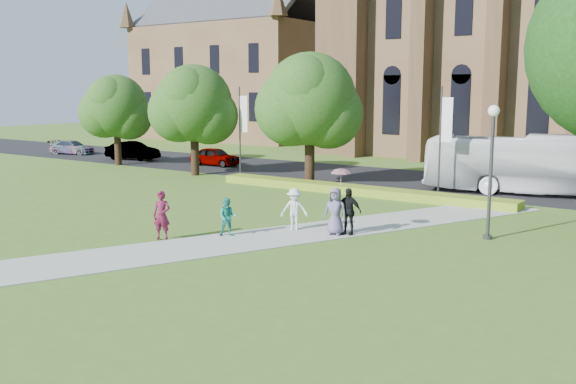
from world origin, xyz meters
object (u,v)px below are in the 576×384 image
Objects in this scene: streetlamp at (492,156)px; pedestrian_0 at (162,215)px; car_1 at (133,151)px; car_0 at (215,156)px; car_2 at (72,147)px; tour_coach at (534,165)px.

streetlamp reaches higher than pedestrian_0.
pedestrian_0 is (22.93, -19.02, 0.21)m from car_1.
car_0 is 16.54m from car_2.
tour_coach is 2.83× the size of car_2.
car_1 is 1.09× the size of car_2.
streetlamp is at bearing 172.35° from tour_coach.
tour_coach is 40.11m from car_2.
pedestrian_0 is at bearing 141.40° from tour_coach.
car_2 is (-40.10, -0.54, -1.05)m from tour_coach.
car_0 is (-23.57, 0.10, -0.96)m from tour_coach.
car_2 is at bearing 90.29° from car_0.
streetlamp is at bearing 12.12° from pedestrian_0.
tour_coach is at bearing 41.95° from pedestrian_0.
car_0 reaches higher than car_2.
streetlamp reaches higher than car_2.
streetlamp reaches higher than car_1.
car_0 is 2.17× the size of pedestrian_0.
car_1 is 8.15m from car_2.
car_1 reaches higher than car_2.
car_1 is at bearing 77.21° from tour_coach.
streetlamp is 1.24× the size of car_2.
tour_coach is 23.59m from car_0.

